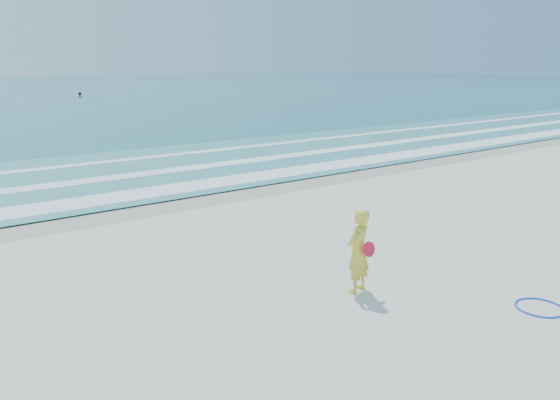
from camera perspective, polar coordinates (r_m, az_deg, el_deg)
ground at (r=9.18m, az=12.37°, el=-11.49°), size 400.00×400.00×0.00m
wet_sand at (r=16.11m, az=-12.73°, el=-0.38°), size 400.00×2.40×0.00m
shallow at (r=20.66m, az=-18.63°, el=2.47°), size 400.00×10.00×0.01m
foam_near at (r=17.26m, az=-14.57°, el=0.63°), size 400.00×1.40×0.01m
foam_mid at (r=19.91m, az=-17.87°, el=2.14°), size 400.00×0.90×0.01m
foam_far at (r=23.00m, az=-20.69°, el=3.42°), size 400.00×0.60×0.01m
hoop at (r=10.09m, az=25.49°, el=-10.10°), size 0.82×0.82×0.03m
buoy at (r=77.59m, az=-20.19°, el=10.40°), size 0.42×0.42×0.42m
woman at (r=9.61m, az=8.16°, el=-5.29°), size 0.62×0.49×1.50m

